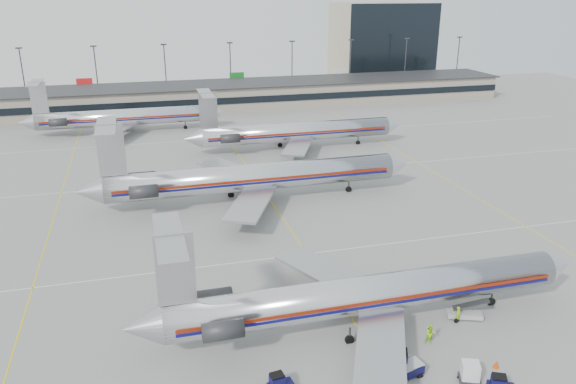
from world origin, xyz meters
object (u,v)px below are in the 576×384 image
object	(u,v)px
jet_second_row	(248,177)
uld_container	(470,372)
tug_center	(401,361)
belt_loader	(466,313)
jet_foreground	(361,295)

from	to	relation	value
jet_second_row	uld_container	distance (m)	44.87
tug_center	belt_loader	size ratio (longest dim) A/B	0.68
uld_container	belt_loader	bearing A→B (deg)	83.18
jet_second_row	tug_center	xyz separation A→B (m)	(4.22, -41.17, -2.84)
tug_center	belt_loader	bearing A→B (deg)	54.10
uld_container	belt_loader	distance (m)	9.38
jet_foreground	uld_container	distance (m)	11.27
uld_container	tug_center	bearing A→B (deg)	173.04
jet_second_row	tug_center	size ratio (longest dim) A/B	18.37
jet_second_row	tug_center	distance (m)	41.48
tug_center	uld_container	distance (m)	5.39
jet_second_row	belt_loader	xyz separation A→B (m)	(13.58, -35.78, -3.18)
jet_foreground	belt_loader	bearing A→B (deg)	-8.20
tug_center	uld_container	size ratio (longest dim) A/B	1.33
tug_center	uld_container	world-z (taller)	tug_center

